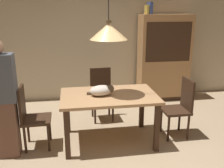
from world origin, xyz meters
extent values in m
plane|color=tan|center=(0.00, 0.00, 0.00)|extent=(10.00, 10.00, 0.00)
cube|color=beige|center=(0.00, 2.65, 1.45)|extent=(6.40, 0.10, 2.90)
cube|color=tan|center=(-0.13, 0.57, 0.73)|extent=(1.40, 0.90, 0.04)
cube|color=#382316|center=(-0.75, 0.18, 0.35)|extent=(0.07, 0.07, 0.71)
cube|color=#382316|center=(0.49, 0.18, 0.35)|extent=(0.07, 0.07, 0.71)
cube|color=#382316|center=(-0.75, 0.96, 0.35)|extent=(0.07, 0.07, 0.71)
cube|color=#382316|center=(0.49, 0.96, 0.35)|extent=(0.07, 0.07, 0.71)
cube|color=#382316|center=(0.92, 0.57, 0.43)|extent=(0.40, 0.40, 0.04)
cube|color=#322014|center=(1.10, 0.57, 0.69)|extent=(0.04, 0.38, 0.48)
cylinder|color=#382316|center=(0.76, 0.73, 0.21)|extent=(0.04, 0.04, 0.41)
cylinder|color=#382316|center=(0.76, 0.41, 0.21)|extent=(0.04, 0.04, 0.41)
cylinder|color=#382316|center=(1.08, 0.73, 0.21)|extent=(0.04, 0.04, 0.41)
cylinder|color=#382316|center=(1.08, 0.41, 0.21)|extent=(0.04, 0.04, 0.41)
cube|color=#382316|center=(-1.18, 0.57, 0.43)|extent=(0.41, 0.41, 0.04)
cube|color=#322014|center=(-1.36, 0.57, 0.69)|extent=(0.04, 0.38, 0.48)
cylinder|color=#382316|center=(-1.02, 0.42, 0.21)|extent=(0.04, 0.04, 0.41)
cylinder|color=#382316|center=(-1.03, 0.74, 0.21)|extent=(0.04, 0.04, 0.41)
cylinder|color=#382316|center=(-1.34, 0.41, 0.21)|extent=(0.04, 0.04, 0.41)
cylinder|color=#382316|center=(-1.35, 0.73, 0.21)|extent=(0.04, 0.04, 0.41)
cube|color=#382316|center=(-0.13, 1.37, 0.43)|extent=(0.42, 0.42, 0.04)
cube|color=#322014|center=(-0.14, 1.55, 0.69)|extent=(0.38, 0.06, 0.48)
cylinder|color=#382316|center=(-0.28, 1.20, 0.21)|extent=(0.04, 0.04, 0.41)
cylinder|color=#382316|center=(0.04, 1.22, 0.21)|extent=(0.04, 0.04, 0.41)
cylinder|color=#382316|center=(-0.30, 1.52, 0.21)|extent=(0.04, 0.04, 0.41)
cylinder|color=#382316|center=(0.02, 1.54, 0.21)|extent=(0.04, 0.04, 0.41)
ellipsoid|color=beige|center=(-0.24, 0.56, 0.82)|extent=(0.37, 0.27, 0.15)
sphere|color=brown|center=(-0.12, 0.54, 0.85)|extent=(0.11, 0.11, 0.11)
cylinder|color=brown|center=(-0.36, 0.62, 0.78)|extent=(0.18, 0.04, 0.04)
cone|color=#E5B775|center=(-0.13, 0.57, 1.66)|extent=(0.52, 0.52, 0.22)
cylinder|color=#513D23|center=(-0.13, 0.57, 1.79)|extent=(0.08, 0.08, 0.04)
cube|color=#A87A4C|center=(1.35, 2.32, 0.93)|extent=(1.10, 0.44, 1.85)
cube|color=#382316|center=(1.35, 2.10, 1.29)|extent=(0.97, 0.01, 0.81)
cube|color=#382316|center=(1.35, 2.32, 0.04)|extent=(1.12, 0.45, 0.08)
cube|color=gold|center=(0.92, 2.32, 1.94)|extent=(0.04, 0.20, 0.18)
cube|color=#384C93|center=(0.99, 2.32, 1.97)|extent=(0.06, 0.24, 0.24)
cube|color=brown|center=(-1.55, 0.39, 0.40)|extent=(0.30, 0.20, 0.79)
cube|color=#4C515B|center=(-1.55, 0.39, 1.11)|extent=(0.36, 0.22, 0.63)
camera|label=1|loc=(-0.65, -2.89, 1.96)|focal=40.58mm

